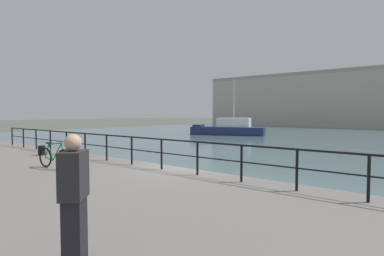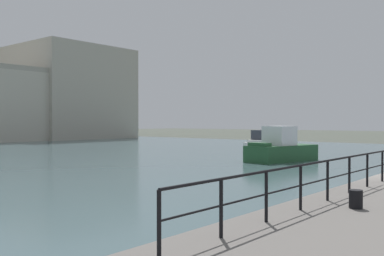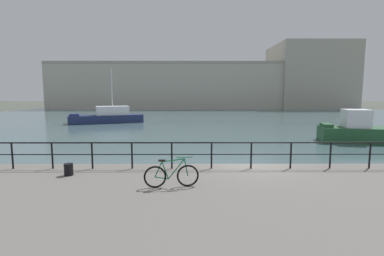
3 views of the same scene
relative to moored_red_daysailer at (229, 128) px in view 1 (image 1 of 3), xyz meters
The scene contains 7 objects.
ground_plane 27.11m from the moored_red_daysailer, 61.41° to the right, with size 240.00×240.00×0.00m, color #4C5147.
water_basin 14.48m from the moored_red_daysailer, 26.29° to the left, with size 80.00×60.00×0.01m, color #476066.
moored_red_daysailer is the anchor object (origin of this frame).
quay_railing 27.34m from the moored_red_daysailer, 63.93° to the right, with size 23.89×0.07×1.08m.
parked_bicycle 28.56m from the moored_red_daysailer, 70.00° to the right, with size 1.76×0.28×0.98m.
mooring_bollard 26.15m from the moored_red_daysailer, 76.97° to the right, with size 0.32×0.32×0.44m, color black.
standing_person 34.41m from the moored_red_daysailer, 60.96° to the right, with size 0.50×0.51×1.69m.
Camera 1 is at (7.43, -8.40, 2.70)m, focal length 29.04 mm.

